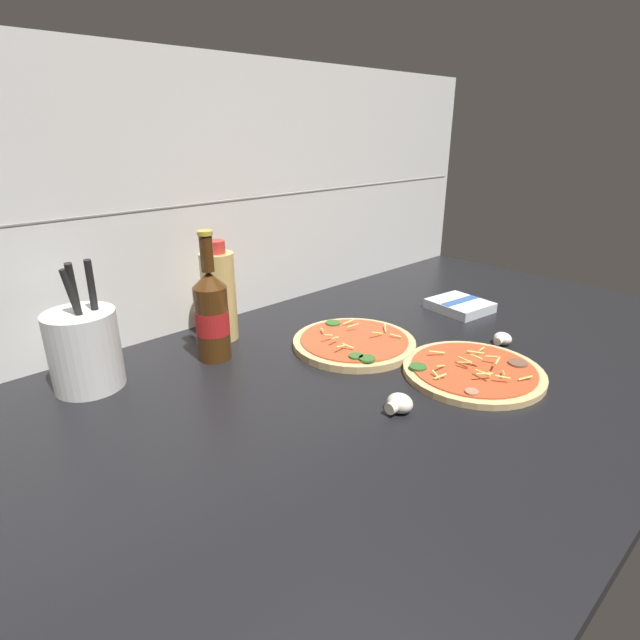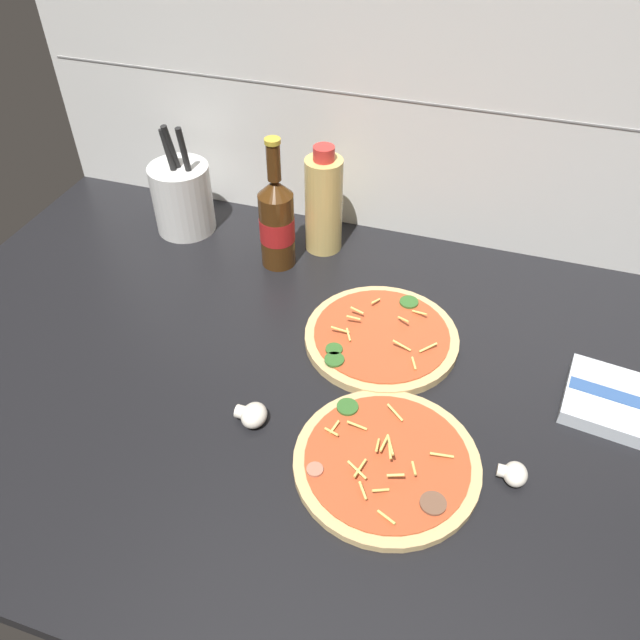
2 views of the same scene
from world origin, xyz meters
The scene contains 10 objects.
counter_slab centered at (0.00, 0.00, 1.25)cm, with size 160.00×90.00×2.50cm.
tile_backsplash centered at (0.00, 45.50, 30.00)cm, with size 160.00×1.13×60.00cm.
pizza_near centered at (5.87, -11.60, 3.25)cm, with size 25.76×25.76×4.63cm.
pizza_far centered at (-0.76, 12.33, 3.38)cm, with size 25.57×25.57×3.74cm.
beer_bottle centered at (-24.85, 27.71, 11.78)cm, with size 6.57×6.57×25.46cm.
oil_bottle centered at (-18.22, 35.33, 12.37)cm, with size 7.16×7.16×21.46cm.
mushroom_left centered at (-14.49, -10.19, 4.05)cm, with size 4.65×4.43×3.10cm.
mushroom_right centered at (22.55, -8.59, 3.83)cm, with size 4.00×3.81×2.67cm.
utensil_crock centered at (-47.16, 32.99, 9.72)cm, with size 11.90×11.90×22.93cm.
dish_towel centered at (34.73, 9.16, 3.71)cm, with size 13.74×14.73×2.56cm.
Camera 1 is at (-71.75, -51.97, 45.57)cm, focal length 28.00 mm.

